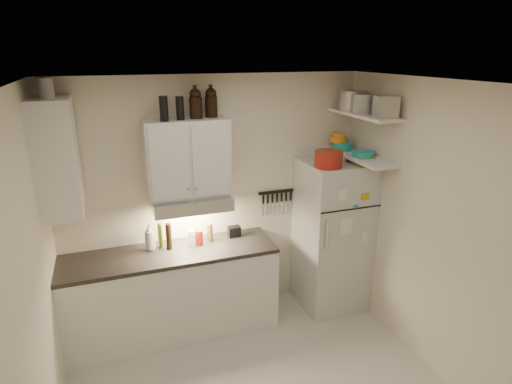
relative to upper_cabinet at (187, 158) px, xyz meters
name	(u,v)px	position (x,y,z in m)	size (l,w,h in m)	color
ceiling	(266,83)	(0.30, -1.33, 0.78)	(3.20, 3.00, 0.02)	white
back_wall	(215,200)	(0.30, 0.18, -0.53)	(3.20, 0.02, 2.60)	beige
left_wall	(26,303)	(-1.31, -1.33, -0.53)	(0.02, 3.00, 2.60)	beige
right_wall	(438,233)	(1.91, -1.33, -0.53)	(0.02, 3.00, 2.60)	beige
base_cabinet	(173,294)	(-0.25, -0.14, -1.39)	(2.10, 0.60, 0.88)	white
countertop	(170,254)	(-0.25, -0.14, -0.93)	(2.10, 0.62, 0.04)	#292623
upper_cabinet	(187,158)	(0.00, 0.00, 0.00)	(0.80, 0.33, 0.75)	white
side_cabinet	(57,158)	(-1.14, -0.14, 0.12)	(0.33, 0.55, 1.00)	white
range_hood	(191,202)	(0.00, -0.06, -0.44)	(0.76, 0.46, 0.12)	silver
fridge	(332,235)	(1.55, -0.18, -0.98)	(0.70, 0.68, 1.70)	silver
shelf_hi	(364,114)	(1.75, -0.31, 0.38)	(0.30, 0.95, 0.03)	white
shelf_lo	(361,157)	(1.75, -0.31, -0.07)	(0.30, 0.95, 0.03)	white
knife_strip	(276,192)	(1.00, 0.15, -0.51)	(0.42, 0.02, 0.03)	black
dutch_oven	(329,159)	(1.35, -0.35, -0.04)	(0.28, 0.28, 0.16)	maroon
book_stack	(363,160)	(1.75, -0.36, -0.09)	(0.18, 0.23, 0.08)	gold
spice_jar	(344,157)	(1.61, -0.20, -0.08)	(0.06, 0.06, 0.10)	silver
stock_pot	(353,100)	(1.76, -0.06, 0.49)	(0.28, 0.28, 0.20)	silver
tin_a	(362,104)	(1.71, -0.31, 0.48)	(0.19, 0.17, 0.19)	#AAAAAD
tin_b	(386,106)	(1.77, -0.62, 0.49)	(0.20, 0.20, 0.20)	#AAAAAD
bowl_teal	(342,146)	(1.71, 0.00, -0.01)	(0.22, 0.22, 0.09)	teal
bowl_orange	(338,139)	(1.67, 0.03, 0.06)	(0.18, 0.18, 0.05)	orange
bowl_yellow	(338,135)	(1.67, 0.03, 0.11)	(0.14, 0.14, 0.04)	orange
plates	(363,154)	(1.75, -0.35, -0.02)	(0.23, 0.23, 0.06)	teal
growler_a	(196,103)	(0.10, 0.00, 0.52)	(0.12, 0.12, 0.29)	black
growler_b	(211,102)	(0.26, 0.04, 0.52)	(0.12, 0.12, 0.29)	black
thermos_a	(180,108)	(-0.05, -0.04, 0.48)	(0.07, 0.07, 0.22)	black
thermos_b	(164,109)	(-0.20, -0.07, 0.49)	(0.08, 0.08, 0.23)	black
side_jar	(46,88)	(-1.14, -0.13, 0.70)	(0.12, 0.12, 0.16)	silver
soap_bottle	(150,235)	(-0.42, -0.02, -0.75)	(0.12, 0.12, 0.31)	white
pepper_mill	(210,232)	(0.19, -0.02, -0.81)	(0.06, 0.06, 0.20)	brown
oil_bottle	(160,235)	(-0.31, 0.00, -0.77)	(0.05, 0.05, 0.26)	#57731C
vinegar_bottle	(169,236)	(-0.24, -0.07, -0.77)	(0.06, 0.06, 0.27)	black
clear_bottle	(191,239)	(-0.02, -0.08, -0.82)	(0.06, 0.06, 0.17)	silver
red_jar	(199,238)	(0.06, -0.07, -0.83)	(0.08, 0.08, 0.16)	maroon
caddy	(234,231)	(0.46, 0.01, -0.85)	(0.13, 0.09, 0.11)	black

